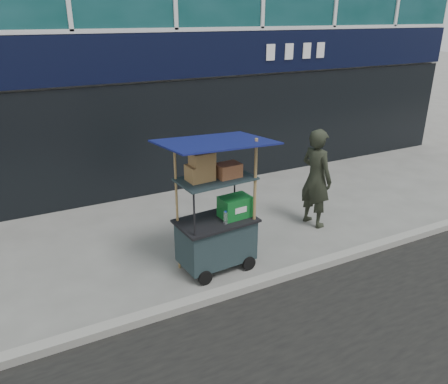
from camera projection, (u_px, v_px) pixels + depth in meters
ground at (278, 271)px, 6.74m from camera, size 80.00×80.00×0.00m
curb at (285, 274)px, 6.55m from camera, size 80.00×0.18×0.12m
vendor_cart at (217, 224)px, 6.59m from camera, size 1.64×1.21×2.12m
vendor_man at (316, 178)px, 7.94m from camera, size 0.54×0.73×1.84m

